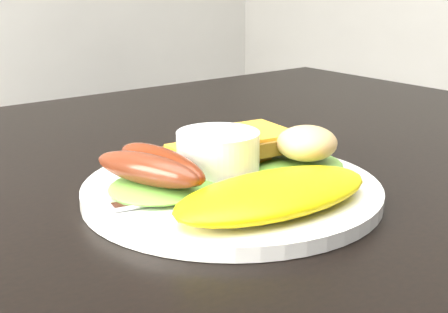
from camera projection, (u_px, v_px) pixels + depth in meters
dining_table at (138, 213)px, 0.53m from camera, size 1.20×0.80×0.04m
plate at (232, 190)px, 0.50m from camera, size 0.24×0.24×0.01m
lettuce_left at (164, 186)px, 0.48m from camera, size 0.11×0.10×0.01m
lettuce_right at (299, 165)px, 0.54m from camera, size 0.11×0.10×0.01m
omelette at (274, 194)px, 0.45m from camera, size 0.17×0.09×0.02m
sausage_a at (147, 169)px, 0.47m from camera, size 0.05×0.10×0.02m
sausage_b at (161, 164)px, 0.48m from camera, size 0.03×0.11×0.03m
ramekin at (218, 155)px, 0.51m from camera, size 0.09×0.09×0.04m
toast_a at (214, 157)px, 0.55m from camera, size 0.08×0.08×0.01m
toast_b at (252, 140)px, 0.55m from camera, size 0.08×0.08×0.01m
potato_salad at (307, 143)px, 0.53m from camera, size 0.07×0.07×0.03m
fork at (203, 193)px, 0.47m from camera, size 0.14×0.04×0.00m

